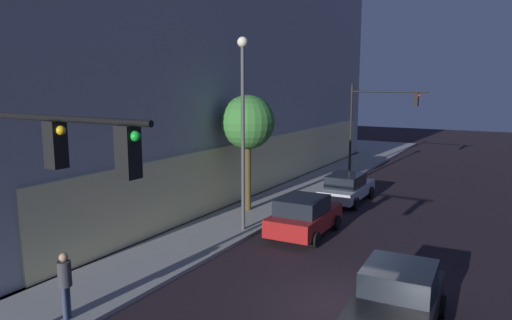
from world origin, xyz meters
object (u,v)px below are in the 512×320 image
Objects in this scene: traffic_light_near_corner at (30,181)px; sidewalk_tree at (248,123)px; car_red at (304,215)px; traffic_light_far_corner at (374,114)px; street_lamp_sidewalk at (243,112)px; modern_building at (99,33)px; car_black at (397,300)px; pedestrian_waiting at (65,280)px; car_silver at (347,188)px.

traffic_light_near_corner is 1.04× the size of sidewalk_tree.
car_red is at bearing -3.35° from traffic_light_near_corner.
street_lamp_sidewalk reaches higher than traffic_light_far_corner.
sidewalk_tree is 1.34× the size of car_red.
modern_building reaches higher than car_red.
sidewalk_tree is (-4.68, -15.08, -5.55)m from modern_building.
car_red is (-1.93, -3.93, -3.70)m from sidewalk_tree.
traffic_light_near_corner is 1.36× the size of car_black.
modern_building is 6.25× the size of sidewalk_tree.
traffic_light_far_corner is (8.06, -17.87, -5.73)m from modern_building.
car_red is (6.11, 5.33, 0.03)m from car_black.
modern_building reaches higher than street_lamp_sidewalk.
street_lamp_sidewalk reaches higher than car_red.
traffic_light_far_corner is 3.38× the size of pedestrian_waiting.
pedestrian_waiting is at bearing 117.46° from car_black.
car_red is (12.22, -0.71, -3.65)m from traffic_light_near_corner.
street_lamp_sidewalk is 1.73× the size of car_silver.
traffic_light_far_corner reaches higher than car_silver.
sidewalk_tree is 1.30× the size of car_black.
sidewalk_tree is at bearing 167.65° from traffic_light_far_corner.
traffic_light_near_corner is 3.25× the size of pedestrian_waiting.
sidewalk_tree is at bearing 49.05° from car_black.
pedestrian_waiting is at bearing -135.52° from modern_building.
modern_building is 20.42m from traffic_light_far_corner.
street_lamp_sidewalk is 5.17m from car_red.
street_lamp_sidewalk reaches higher than sidewalk_tree.
street_lamp_sidewalk is at bearing -114.64° from modern_building.
pedestrian_waiting is at bearing 41.70° from traffic_light_near_corner.
traffic_light_near_corner reaches higher than pedestrian_waiting.
sidewalk_tree is at bearing 141.03° from car_silver.
traffic_light_near_corner is 4.24m from pedestrian_waiting.
traffic_light_far_corner is 1.45× the size of car_red.
street_lamp_sidewalk is (-15.65, 1.32, 0.91)m from traffic_light_far_corner.
car_black is at bearing -156.03° from car_silver.
car_red reaches higher than car_silver.
car_red is at bearing -68.23° from street_lamp_sidewalk.
traffic_light_far_corner reaches higher than car_black.
modern_building reaches higher than traffic_light_near_corner.
traffic_light_far_corner is 8.99m from car_silver.
modern_building reaches higher than car_silver.
sidewalk_tree is at bearing 63.88° from car_red.
car_black is 8.11m from car_red.
traffic_light_far_corner is 13.04m from sidewalk_tree.
street_lamp_sidewalk is (-7.59, -16.55, -4.82)m from modern_building.
car_red is at bearing -116.12° from sidewalk_tree.
traffic_light_far_corner is 22.05m from car_black.
car_silver is at bearing -1.38° from traffic_light_near_corner.
modern_building reaches higher than pedestrian_waiting.
car_red is at bearing 41.09° from car_black.
car_black is at bearing -123.32° from street_lamp_sidewalk.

